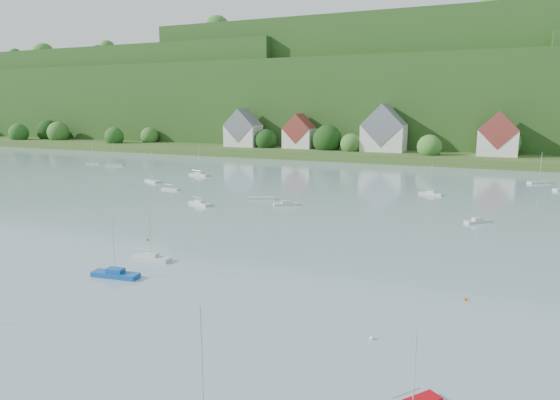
# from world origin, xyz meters

# --- Properties ---
(far_shore_strip) EXTENTS (600.00, 60.00, 3.00)m
(far_shore_strip) POSITION_xyz_m (0.00, 200.00, 1.50)
(far_shore_strip) COLOR #324F1D
(far_shore_strip) RESTS_ON ground
(forested_ridge) EXTENTS (620.00, 181.22, 69.89)m
(forested_ridge) POSITION_xyz_m (0.39, 268.57, 22.89)
(forested_ridge) COLOR #173B12
(forested_ridge) RESTS_ON ground
(village_building_0) EXTENTS (14.00, 10.40, 16.00)m
(village_building_0) POSITION_xyz_m (-55.00, 187.00, 9.51)
(village_building_0) COLOR beige
(village_building_0) RESTS_ON far_shore_strip
(village_building_1) EXTENTS (12.00, 9.36, 14.00)m
(village_building_1) POSITION_xyz_m (-30.00, 189.00, 8.75)
(village_building_1) COLOR beige
(village_building_1) RESTS_ON far_shore_strip
(village_building_2) EXTENTS (16.00, 11.44, 18.00)m
(village_building_2) POSITION_xyz_m (5.00, 188.00, 10.27)
(village_building_2) COLOR beige
(village_building_2) RESTS_ON far_shore_strip
(village_building_3) EXTENTS (13.00, 10.40, 15.50)m
(village_building_3) POSITION_xyz_m (45.00, 186.00, 9.43)
(village_building_3) COLOR beige
(village_building_3) RESTS_ON far_shore_strip
(near_sailboat_1) EXTENTS (6.04, 2.31, 7.96)m
(near_sailboat_1) POSITION_xyz_m (4.66, 41.17, 0.43)
(near_sailboat_1) COLOR #124795
(near_sailboat_1) RESTS_ON ground
(near_sailboat_3) EXTENTS (5.51, 1.85, 7.32)m
(near_sailboat_3) POSITION_xyz_m (4.41, 48.17, 0.41)
(near_sailboat_3) COLOR silver
(near_sailboat_3) RESTS_ON ground
(mooring_buoy_2) EXTENTS (0.39, 0.39, 0.39)m
(mooring_buoy_2) POSITION_xyz_m (43.35, 50.29, 0.00)
(mooring_buoy_2) COLOR #E16400
(mooring_buoy_2) RESTS_ON ground
(mooring_buoy_3) EXTENTS (0.42, 0.42, 0.42)m
(mooring_buoy_3) POSITION_xyz_m (-2.51, 56.08, 0.00)
(mooring_buoy_3) COLOR #E16400
(mooring_buoy_3) RESTS_ON ground
(mooring_buoy_4) EXTENTS (0.39, 0.39, 0.39)m
(mooring_buoy_4) POSITION_xyz_m (36.46, 37.53, 0.00)
(mooring_buoy_4) COLOR white
(mooring_buoy_4) RESTS_ON ground
(far_sailboat_cluster) EXTENTS (200.49, 64.88, 8.71)m
(far_sailboat_cluster) POSITION_xyz_m (22.06, 115.17, 0.37)
(far_sailboat_cluster) COLOR silver
(far_sailboat_cluster) RESTS_ON ground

